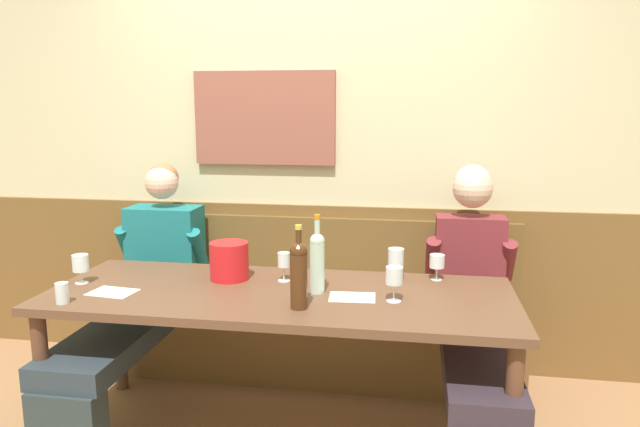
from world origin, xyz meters
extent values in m
cube|color=beige|center=(0.00, 1.09, 1.40)|extent=(6.80, 0.08, 2.80)
cube|color=brown|center=(-0.30, 1.03, 1.54)|extent=(0.87, 0.04, 0.56)
cube|color=brown|center=(0.00, 1.04, 0.51)|extent=(6.80, 0.03, 1.01)
cube|color=brown|center=(0.00, 0.81, 0.22)|extent=(2.50, 0.42, 0.44)
cube|color=brown|center=(0.00, 0.81, 0.47)|extent=(2.45, 0.39, 0.05)
cube|color=brown|center=(0.00, 1.00, 0.71)|extent=(2.50, 0.04, 0.45)
cube|color=brown|center=(0.00, 0.12, 0.73)|extent=(2.20, 0.83, 0.04)
cylinder|color=brown|center=(-1.03, -0.22, 0.35)|extent=(0.07, 0.07, 0.71)
cylinder|color=brown|center=(1.03, -0.22, 0.35)|extent=(0.07, 0.07, 0.71)
cylinder|color=brown|center=(-1.03, 0.47, 0.35)|extent=(0.07, 0.07, 0.71)
cylinder|color=brown|center=(1.03, 0.47, 0.35)|extent=(0.07, 0.07, 0.71)
cube|color=#2A363E|center=(-0.88, 0.21, 0.43)|extent=(0.36, 1.10, 0.11)
cube|color=#1A6B71|center=(-0.88, 0.81, 0.75)|extent=(0.43, 0.24, 0.52)
sphere|color=beige|center=(-0.88, 0.80, 1.16)|extent=(0.20, 0.20, 0.20)
sphere|color=#976E47|center=(-0.88, 0.83, 1.19)|extent=(0.18, 0.18, 0.18)
cylinder|color=#1A6B71|center=(-1.10, 0.76, 0.78)|extent=(0.08, 0.20, 0.27)
cylinder|color=#1A6B71|center=(-0.65, 0.76, 0.78)|extent=(0.08, 0.20, 0.27)
cube|color=#322730|center=(0.93, 0.22, 0.43)|extent=(0.32, 1.12, 0.11)
cube|color=maroon|center=(0.93, 0.81, 0.75)|extent=(0.38, 0.18, 0.52)
sphere|color=beige|center=(0.93, 0.80, 1.17)|extent=(0.22, 0.22, 0.22)
sphere|color=beige|center=(0.93, 0.83, 1.20)|extent=(0.20, 0.20, 0.20)
cylinder|color=maroon|center=(0.73, 0.77, 0.77)|extent=(0.08, 0.20, 0.27)
cylinder|color=maroon|center=(1.13, 0.77, 0.77)|extent=(0.08, 0.20, 0.27)
cylinder|color=red|center=(-0.30, 0.28, 0.84)|extent=(0.20, 0.20, 0.19)
cylinder|color=#482813|center=(0.14, -0.09, 0.87)|extent=(0.08, 0.08, 0.24)
sphere|color=#482813|center=(0.14, -0.09, 1.00)|extent=(0.08, 0.08, 0.08)
cylinder|color=#482813|center=(0.14, -0.09, 1.06)|extent=(0.03, 0.03, 0.08)
cylinder|color=gold|center=(0.14, -0.09, 1.11)|extent=(0.03, 0.03, 0.02)
cylinder|color=#B3CEBB|center=(0.18, 0.14, 0.87)|extent=(0.07, 0.07, 0.24)
sphere|color=#B3CEBB|center=(0.18, 0.14, 1.00)|extent=(0.07, 0.07, 0.07)
cylinder|color=#B3CEBB|center=(0.18, 0.14, 1.05)|extent=(0.03, 0.03, 0.10)
cylinder|color=orange|center=(0.18, 0.14, 1.11)|extent=(0.03, 0.03, 0.02)
cylinder|color=silver|center=(0.54, 0.07, 0.75)|extent=(0.07, 0.07, 0.00)
cylinder|color=silver|center=(0.54, 0.07, 0.79)|extent=(0.01, 0.01, 0.08)
cylinder|color=silver|center=(0.54, 0.07, 0.87)|extent=(0.08, 0.08, 0.08)
cylinder|color=silver|center=(-0.02, 0.29, 0.75)|extent=(0.06, 0.06, 0.00)
cylinder|color=silver|center=(-0.02, 0.29, 0.79)|extent=(0.01, 0.01, 0.07)
cylinder|color=silver|center=(-0.02, 0.29, 0.86)|extent=(0.06, 0.06, 0.07)
cylinder|color=beige|center=(-0.02, 0.29, 0.83)|extent=(0.05, 0.05, 0.02)
cylinder|color=silver|center=(0.53, 0.40, 0.75)|extent=(0.06, 0.06, 0.00)
cylinder|color=silver|center=(0.53, 0.40, 0.79)|extent=(0.01, 0.01, 0.08)
cylinder|color=silver|center=(0.53, 0.40, 0.87)|extent=(0.08, 0.08, 0.08)
cylinder|color=silver|center=(0.74, 0.44, 0.75)|extent=(0.06, 0.06, 0.00)
cylinder|color=silver|center=(0.74, 0.44, 0.78)|extent=(0.01, 0.01, 0.06)
cylinder|color=silver|center=(0.74, 0.44, 0.85)|extent=(0.07, 0.07, 0.07)
cylinder|color=#F0DE81|center=(0.74, 0.44, 0.82)|extent=(0.07, 0.07, 0.02)
cylinder|color=silver|center=(-1.00, 0.09, 0.75)|extent=(0.06, 0.06, 0.00)
cylinder|color=silver|center=(-1.00, 0.09, 0.78)|extent=(0.01, 0.01, 0.06)
cylinder|color=silver|center=(-1.00, 0.09, 0.85)|extent=(0.08, 0.08, 0.08)
cylinder|color=silver|center=(-0.92, -0.20, 0.79)|extent=(0.06, 0.06, 0.09)
cube|color=white|center=(-0.78, -0.02, 0.75)|extent=(0.23, 0.17, 0.00)
cube|color=white|center=(0.35, 0.09, 0.75)|extent=(0.22, 0.16, 0.00)
camera|label=1|loc=(0.62, -2.48, 1.61)|focal=33.01mm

